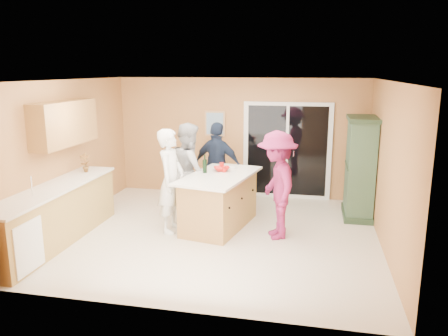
% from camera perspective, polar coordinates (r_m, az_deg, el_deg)
% --- Properties ---
extents(floor, '(5.50, 5.50, 0.00)m').
position_cam_1_polar(floor, '(7.63, -1.27, -8.57)').
color(floor, beige).
rests_on(floor, ground).
extents(ceiling, '(5.50, 5.00, 0.10)m').
position_cam_1_polar(ceiling, '(7.11, -1.37, 11.35)').
color(ceiling, white).
rests_on(ceiling, wall_back).
extents(wall_back, '(5.50, 0.10, 2.60)m').
position_cam_1_polar(wall_back, '(9.67, 2.04, 3.99)').
color(wall_back, tan).
rests_on(wall_back, ground).
extents(wall_front, '(5.50, 0.10, 2.60)m').
position_cam_1_polar(wall_front, '(4.93, -7.92, -4.77)').
color(wall_front, tan).
rests_on(wall_front, ground).
extents(wall_left, '(0.10, 5.00, 2.60)m').
position_cam_1_polar(wall_left, '(8.31, -20.12, 1.76)').
color(wall_left, tan).
rests_on(wall_left, ground).
extents(wall_right, '(0.10, 5.00, 2.60)m').
position_cam_1_polar(wall_right, '(7.17, 20.62, 0.06)').
color(wall_right, tan).
rests_on(wall_right, ground).
extents(left_cabinet_run, '(0.65, 3.05, 1.24)m').
position_cam_1_polar(left_cabinet_run, '(7.51, -21.86, -6.14)').
color(left_cabinet_run, '#A98541').
rests_on(left_cabinet_run, floor).
extents(upper_cabinets, '(0.35, 1.60, 0.75)m').
position_cam_1_polar(upper_cabinets, '(7.97, -20.12, 5.51)').
color(upper_cabinets, '#A98541').
rests_on(upper_cabinets, wall_left).
extents(sliding_door, '(1.90, 0.07, 2.10)m').
position_cam_1_polar(sliding_door, '(9.56, 8.21, 2.24)').
color(sliding_door, silver).
rests_on(sliding_door, floor).
extents(framed_picture, '(0.46, 0.04, 0.56)m').
position_cam_1_polar(framed_picture, '(9.72, -1.19, 5.82)').
color(framed_picture, tan).
rests_on(framed_picture, wall_back).
extents(kitchen_island, '(1.33, 1.99, 0.96)m').
position_cam_1_polar(kitchen_island, '(7.82, -0.61, -4.52)').
color(kitchen_island, '#A98541').
rests_on(kitchen_island, floor).
extents(green_hutch, '(0.55, 1.05, 1.92)m').
position_cam_1_polar(green_hutch, '(8.63, 17.32, -0.12)').
color(green_hutch, '#213521').
rests_on(green_hutch, floor).
extents(woman_white, '(0.45, 0.67, 1.80)m').
position_cam_1_polar(woman_white, '(7.56, -6.95, -1.68)').
color(woman_white, white).
rests_on(woman_white, floor).
extents(woman_grey, '(0.98, 1.08, 1.81)m').
position_cam_1_polar(woman_grey, '(8.24, -4.52, -0.38)').
color(woman_grey, '#AFAFB2').
rests_on(woman_grey, floor).
extents(woman_navy, '(1.10, 0.65, 1.76)m').
position_cam_1_polar(woman_navy, '(8.74, -0.84, 0.25)').
color(woman_navy, '#171F32').
rests_on(woman_navy, floor).
extents(woman_magenta, '(0.99, 1.31, 1.81)m').
position_cam_1_polar(woman_magenta, '(7.27, 6.92, -2.25)').
color(woman_magenta, maroon).
rests_on(woman_magenta, floor).
extents(serving_bowl, '(0.36, 0.36, 0.07)m').
position_cam_1_polar(serving_bowl, '(7.96, -0.31, -0.12)').
color(serving_bowl, red).
rests_on(serving_bowl, kitchen_island).
extents(tulip_vase, '(0.21, 0.18, 0.35)m').
position_cam_1_polar(tulip_vase, '(8.33, -17.69, 0.67)').
color(tulip_vase, red).
rests_on(tulip_vase, left_cabinet_run).
extents(tumbler_near, '(0.08, 0.08, 0.10)m').
position_cam_1_polar(tumbler_near, '(7.86, 0.01, -0.18)').
color(tumbler_near, red).
rests_on(tumbler_near, kitchen_island).
extents(tumbler_far, '(0.09, 0.09, 0.12)m').
position_cam_1_polar(tumbler_far, '(8.10, -0.31, 0.29)').
color(tumbler_far, red).
rests_on(tumbler_far, kitchen_island).
extents(wine_bottle, '(0.08, 0.08, 0.33)m').
position_cam_1_polar(wine_bottle, '(7.80, -2.52, 0.30)').
color(wine_bottle, black).
rests_on(wine_bottle, kitchen_island).
extents(white_plate, '(0.25, 0.25, 0.02)m').
position_cam_1_polar(white_plate, '(8.18, 0.62, 0.04)').
color(white_plate, white).
rests_on(white_plate, kitchen_island).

